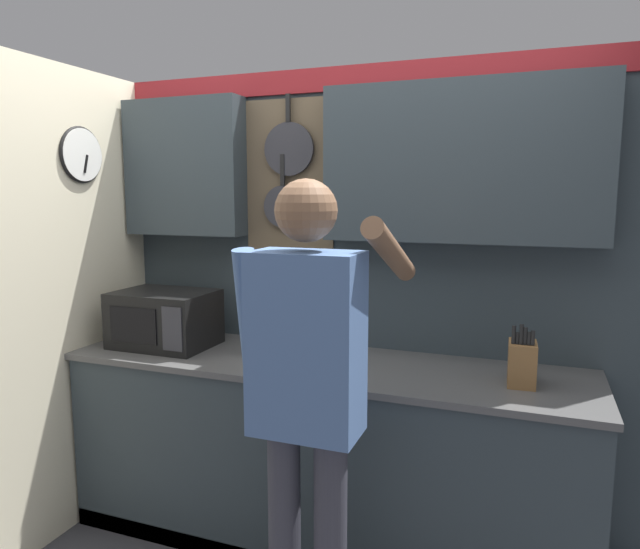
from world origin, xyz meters
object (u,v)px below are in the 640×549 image
(microwave, at_px, (165,319))
(knife_block, at_px, (522,363))
(utensil_crock, at_px, (253,338))
(person, at_px, (308,380))

(microwave, distance_m, knife_block, 1.75)
(utensil_crock, bearing_deg, person, -49.23)
(knife_block, bearing_deg, utensil_crock, 179.94)
(knife_block, bearing_deg, person, -138.20)
(knife_block, xyz_separation_m, person, (-0.70, -0.62, 0.04))
(knife_block, relative_size, utensil_crock, 0.88)
(microwave, distance_m, person, 1.22)
(microwave, bearing_deg, knife_block, 0.01)
(knife_block, relative_size, person, 0.15)
(person, bearing_deg, microwave, 149.21)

